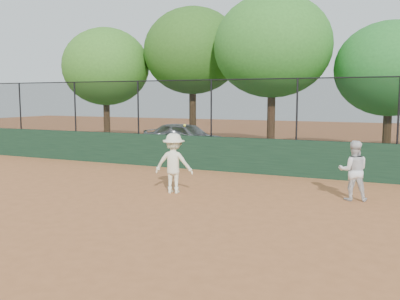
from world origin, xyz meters
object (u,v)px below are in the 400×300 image
at_px(tree_0, 106,67).
at_px(tree_2, 272,46).
at_px(tree_1, 193,51).
at_px(tree_3, 390,69).
at_px(parked_car, 185,137).
at_px(player_second, 353,171).
at_px(player_main, 174,163).

distance_m(tree_0, tree_2, 9.29).
distance_m(tree_1, tree_3, 9.52).
xyz_separation_m(parked_car, tree_3, (8.68, 1.74, 3.04)).
xyz_separation_m(player_second, player_main, (-4.50, -1.10, 0.06)).
height_order(parked_car, tree_1, tree_1).
bearing_deg(tree_0, tree_3, 1.57).
relative_size(tree_0, tree_1, 0.88).
height_order(parked_car, tree_3, tree_3).
distance_m(player_main, tree_0, 13.62).
distance_m(tree_0, tree_1, 4.87).
height_order(tree_0, tree_3, tree_0).
height_order(tree_0, tree_1, tree_1).
xyz_separation_m(parked_car, tree_1, (-0.74, 2.39, 4.22)).
height_order(tree_1, tree_2, tree_1).
bearing_deg(tree_2, tree_3, 7.55).
bearing_deg(player_main, tree_0, 133.91).
bearing_deg(tree_2, player_main, -90.69).
bearing_deg(player_second, tree_2, -74.30).
distance_m(parked_car, player_main, 8.96).
bearing_deg(tree_3, player_second, -93.09).
xyz_separation_m(tree_0, tree_2, (9.26, -0.26, 0.64)).
distance_m(player_main, tree_3, 11.45).
bearing_deg(tree_0, tree_2, -1.60).
bearing_deg(player_second, player_main, 1.18).
xyz_separation_m(player_main, tree_0, (-9.15, 9.50, 3.39)).
bearing_deg(tree_2, tree_1, 164.14).
bearing_deg(tree_3, tree_0, -178.43).
relative_size(player_second, player_main, 0.80).
bearing_deg(tree_1, player_main, -67.11).
relative_size(tree_0, tree_3, 1.09).
xyz_separation_m(player_main, tree_2, (0.11, 9.24, 4.03)).
bearing_deg(parked_car, tree_1, 23.56).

